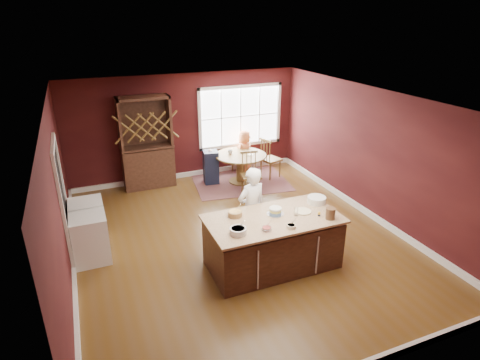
% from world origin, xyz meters
% --- Properties ---
extents(room_shell, '(7.00, 7.00, 7.00)m').
position_xyz_m(room_shell, '(0.00, 0.00, 1.35)').
color(room_shell, brown).
rests_on(room_shell, ground).
extents(window, '(2.36, 0.10, 1.66)m').
position_xyz_m(window, '(1.50, 3.47, 1.50)').
color(window, white).
rests_on(window, room_shell).
extents(doorway, '(0.08, 1.26, 2.13)m').
position_xyz_m(doorway, '(-2.97, 0.60, 1.02)').
color(doorway, white).
rests_on(doorway, room_shell).
extents(kitchen_island, '(2.24, 1.17, 0.92)m').
position_xyz_m(kitchen_island, '(0.22, -1.06, 0.44)').
color(kitchen_island, '#311D12').
rests_on(kitchen_island, ground).
extents(dining_table, '(1.30, 1.30, 0.75)m').
position_xyz_m(dining_table, '(1.14, 2.57, 0.53)').
color(dining_table, brown).
rests_on(dining_table, ground).
extents(baker, '(0.64, 0.49, 1.58)m').
position_xyz_m(baker, '(0.13, -0.37, 0.79)').
color(baker, white).
rests_on(baker, ground).
extents(layer_cake, '(0.29, 0.29, 0.12)m').
position_xyz_m(layer_cake, '(0.31, -0.95, 0.98)').
color(layer_cake, silver).
rests_on(layer_cake, kitchen_island).
extents(bowl_blue, '(0.26, 0.26, 0.10)m').
position_xyz_m(bowl_blue, '(-0.52, -1.31, 0.97)').
color(bowl_blue, silver).
rests_on(bowl_blue, kitchen_island).
extents(bowl_yellow, '(0.24, 0.24, 0.09)m').
position_xyz_m(bowl_yellow, '(-0.34, -0.75, 0.97)').
color(bowl_yellow, '#AA683B').
rests_on(bowl_yellow, kitchen_island).
extents(bowl_pink, '(0.16, 0.16, 0.06)m').
position_xyz_m(bowl_pink, '(-0.07, -1.39, 0.95)').
color(bowl_pink, silver).
rests_on(bowl_pink, kitchen_island).
extents(bowl_olive, '(0.15, 0.15, 0.06)m').
position_xyz_m(bowl_olive, '(0.32, -1.46, 0.95)').
color(bowl_olive, white).
rests_on(bowl_olive, kitchen_island).
extents(drinking_glass, '(0.07, 0.07, 0.14)m').
position_xyz_m(drinking_glass, '(0.60, -1.12, 0.99)').
color(drinking_glass, silver).
rests_on(drinking_glass, kitchen_island).
extents(dinner_plate, '(0.28, 0.28, 0.02)m').
position_xyz_m(dinner_plate, '(0.78, -1.05, 0.93)').
color(dinner_plate, '#FFF1B5').
rests_on(dinner_plate, kitchen_island).
extents(white_tub, '(0.33, 0.33, 0.11)m').
position_xyz_m(white_tub, '(1.19, -0.83, 0.98)').
color(white_tub, silver).
rests_on(white_tub, kitchen_island).
extents(stoneware_crock, '(0.16, 0.16, 0.19)m').
position_xyz_m(stoneware_crock, '(1.07, -1.44, 1.02)').
color(stoneware_crock, brown).
rests_on(stoneware_crock, kitchen_island).
extents(toy_figurine, '(0.05, 0.05, 0.08)m').
position_xyz_m(toy_figurine, '(0.95, -1.29, 0.96)').
color(toy_figurine, yellow).
rests_on(toy_figurine, kitchen_island).
extents(rug, '(2.57, 2.11, 0.01)m').
position_xyz_m(rug, '(1.14, 2.57, 0.01)').
color(rug, brown).
rests_on(rug, ground).
extents(chair_east, '(0.55, 0.57, 1.10)m').
position_xyz_m(chair_east, '(2.00, 2.59, 0.55)').
color(chair_east, '#9D753F').
rests_on(chair_east, ground).
extents(chair_south, '(0.51, 0.49, 1.05)m').
position_xyz_m(chair_south, '(1.07, 1.78, 0.53)').
color(chair_south, '#9A5829').
rests_on(chair_south, ground).
extents(chair_north, '(0.57, 0.56, 0.99)m').
position_xyz_m(chair_north, '(1.43, 3.28, 0.50)').
color(chair_north, brown).
rests_on(chair_north, ground).
extents(seated_woman, '(0.70, 0.65, 1.20)m').
position_xyz_m(seated_woman, '(1.46, 3.09, 0.60)').
color(seated_woman, '#D87340').
rests_on(seated_woman, ground).
extents(high_chair, '(0.41, 0.41, 0.89)m').
position_xyz_m(high_chair, '(0.42, 2.82, 0.45)').
color(high_chair, black).
rests_on(high_chair, ground).
extents(toddler, '(0.18, 0.14, 0.26)m').
position_xyz_m(toddler, '(0.39, 2.92, 0.81)').
color(toddler, '#8CA5BF').
rests_on(toddler, high_chair).
extents(table_plate, '(0.18, 0.18, 0.01)m').
position_xyz_m(table_plate, '(1.34, 2.47, 0.76)').
color(table_plate, beige).
rests_on(table_plate, dining_table).
extents(table_cup, '(0.14, 0.14, 0.10)m').
position_xyz_m(table_cup, '(0.91, 2.73, 0.80)').
color(table_cup, silver).
rests_on(table_cup, dining_table).
extents(hutch, '(1.24, 0.51, 2.26)m').
position_xyz_m(hutch, '(-1.08, 3.22, 1.13)').
color(hutch, black).
rests_on(hutch, ground).
extents(washer, '(0.60, 0.58, 0.86)m').
position_xyz_m(washer, '(-2.64, 0.28, 0.43)').
color(washer, silver).
rests_on(washer, ground).
extents(dryer, '(0.60, 0.58, 0.87)m').
position_xyz_m(dryer, '(-2.64, 0.92, 0.43)').
color(dryer, silver).
rests_on(dryer, ground).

